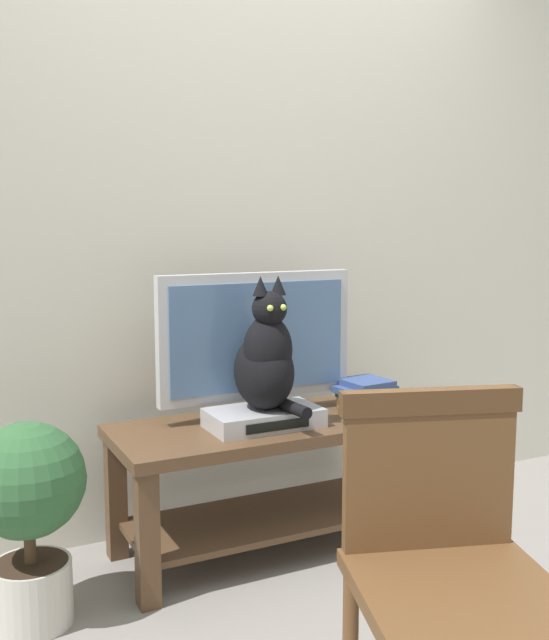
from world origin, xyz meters
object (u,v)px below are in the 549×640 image
object	(u,v)px
book_stack	(365,393)
potted_plant	(28,506)
tv	(257,343)
tv_stand	(269,462)
wooden_chair	(446,550)
media_box	(264,418)
cat	(266,360)

from	to	relation	value
book_stack	potted_plant	bearing A→B (deg)	-173.21
tv	potted_plant	bearing A→B (deg)	-164.58
tv_stand	wooden_chair	world-z (taller)	wooden_chair
wooden_chair	potted_plant	world-z (taller)	wooden_chair
tv_stand	media_box	size ratio (longest dim) A/B	2.85
cat	book_stack	xyz separation A→B (m)	(0.49, 0.09, -0.19)
media_box	cat	xyz separation A→B (m)	(0.00, -0.02, 0.22)
tv_stand	wooden_chair	xyz separation A→B (m)	(-0.11, -1.16, 0.15)
media_box	book_stack	distance (m)	0.50
media_box	tv_stand	bearing A→B (deg)	50.14
cat	book_stack	bearing A→B (deg)	10.09
tv	media_box	world-z (taller)	tv
tv	potted_plant	distance (m)	1.02
media_box	potted_plant	distance (m)	0.87
wooden_chair	tv_stand	bearing A→B (deg)	84.82
media_box	potted_plant	world-z (taller)	potted_plant
tv_stand	book_stack	bearing A→B (deg)	2.25
media_box	potted_plant	bearing A→B (deg)	-174.12
tv_stand	wooden_chair	distance (m)	1.18
wooden_chair	potted_plant	size ratio (longest dim) A/B	1.32
media_box	wooden_chair	distance (m)	1.11
tv_stand	potted_plant	size ratio (longest dim) A/B	1.81
wooden_chair	potted_plant	distance (m)	1.30
tv	wooden_chair	size ratio (longest dim) A/B	0.92
cat	potted_plant	xyz separation A→B (m)	(-0.86, -0.07, -0.38)
tv	media_box	size ratio (longest dim) A/B	1.92
cat	wooden_chair	bearing A→B (deg)	-93.17
potted_plant	tv_stand	bearing A→B (deg)	9.02
tv_stand	book_stack	world-z (taller)	book_stack
wooden_chair	book_stack	bearing A→B (deg)	64.91
media_box	wooden_chair	world-z (taller)	wooden_chair
book_stack	media_box	bearing A→B (deg)	-171.64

